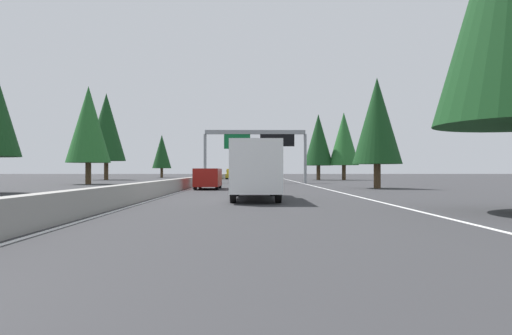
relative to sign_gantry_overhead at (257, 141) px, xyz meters
name	(u,v)px	position (x,y,z in m)	size (l,w,h in m)	color
ground_plane	(213,182)	(8.34, 6.03, -5.18)	(320.00, 320.00, 0.00)	#2D2D30
median_barrier	(220,177)	(28.34, 6.33, -4.73)	(180.00, 0.56, 0.90)	gray
shoulder_stripe_right	(289,180)	(18.34, -5.49, -5.18)	(160.00, 0.16, 0.01)	silver
shoulder_stripe_median	(220,180)	(18.34, 5.78, -5.18)	(160.00, 0.16, 0.01)	silver
sign_gantry_overhead	(257,141)	(0.00, 0.00, 0.00)	(0.50, 12.68, 6.51)	gray
box_truck_distant_b	(255,169)	(-31.52, 0.49, -3.57)	(8.50, 2.40, 2.95)	white
minivan_near_center	(208,178)	(-18.11, 4.24, -4.23)	(5.00, 1.95, 1.69)	maroon
pickup_mid_center	(232,174)	(27.24, 4.20, -4.27)	(5.60, 2.00, 1.86)	#AD931E
sedan_mid_left	(238,174)	(69.27, 4.25, -4.50)	(4.40, 1.80, 1.47)	slate
bus_distant_a	(265,170)	(59.25, -3.03, -3.47)	(11.50, 2.55, 3.10)	white
sedan_far_left	(250,177)	(3.24, 0.79, -4.50)	(4.40, 1.80, 1.47)	#AD931E
sedan_far_center	(251,176)	(22.19, 0.68, -4.50)	(4.40, 1.80, 1.47)	#AD931E
conifer_right_near	(377,121)	(-16.82, -10.12, 0.61)	(4.20, 4.20, 9.54)	#4C3823
conifer_right_mid	(344,139)	(18.47, -14.57, 1.59)	(4.90, 4.90, 11.14)	#4C3823
conifer_right_far	(318,140)	(19.24, -10.50, 1.46)	(4.81, 4.81, 10.94)	#4C3823
conifer_left_near	(88,124)	(-4.58, 18.95, 1.53)	(4.86, 4.86, 11.04)	#4C3823
conifer_left_mid	(106,127)	(20.74, 25.03, 3.68)	(6.41, 6.41, 14.58)	#4C3823
conifer_left_far	(162,152)	(44.87, 20.45, 0.59)	(4.18, 4.18, 9.51)	#4C3823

